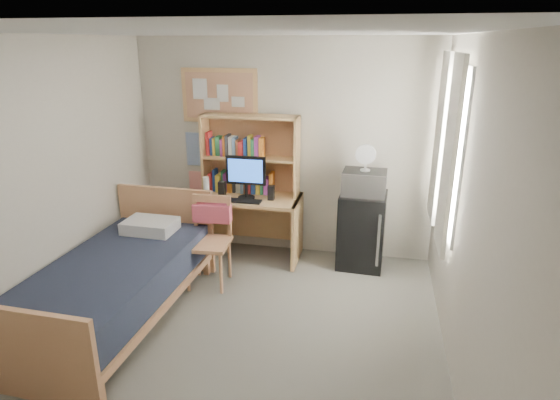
% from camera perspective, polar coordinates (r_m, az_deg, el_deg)
% --- Properties ---
extents(floor, '(3.60, 4.20, 0.02)m').
position_cam_1_polar(floor, '(4.34, -5.45, -17.27)').
color(floor, slate).
rests_on(floor, ground).
extents(ceiling, '(3.60, 4.20, 0.02)m').
position_cam_1_polar(ceiling, '(3.51, -6.84, 19.69)').
color(ceiling, white).
rests_on(ceiling, wall_back).
extents(wall_back, '(3.60, 0.04, 2.60)m').
position_cam_1_polar(wall_back, '(5.68, 0.43, 6.21)').
color(wall_back, beige).
rests_on(wall_back, floor).
extents(wall_front, '(3.60, 0.04, 2.60)m').
position_cam_1_polar(wall_front, '(2.07, -25.29, -20.08)').
color(wall_front, beige).
rests_on(wall_front, floor).
extents(wall_left, '(0.04, 4.20, 2.60)m').
position_cam_1_polar(wall_left, '(4.59, -27.98, 0.91)').
color(wall_left, beige).
rests_on(wall_left, floor).
extents(wall_right, '(0.04, 4.20, 2.60)m').
position_cam_1_polar(wall_right, '(3.62, 22.21, -2.67)').
color(wall_right, beige).
rests_on(wall_right, floor).
extents(window_unit, '(0.10, 1.40, 1.70)m').
position_cam_1_polar(window_unit, '(4.67, 19.73, 6.11)').
color(window_unit, white).
rests_on(window_unit, wall_right).
extents(curtain_left, '(0.04, 0.55, 1.70)m').
position_cam_1_polar(curtain_left, '(4.28, 19.96, 5.00)').
color(curtain_left, white).
rests_on(curtain_left, wall_right).
extents(curtain_right, '(0.04, 0.55, 1.70)m').
position_cam_1_polar(curtain_right, '(5.06, 18.85, 7.11)').
color(curtain_right, white).
rests_on(curtain_right, wall_right).
extents(bulletin_board, '(0.94, 0.03, 0.64)m').
position_cam_1_polar(bulletin_board, '(5.77, -7.38, 12.50)').
color(bulletin_board, tan).
rests_on(bulletin_board, wall_back).
extents(poster_wave, '(0.30, 0.01, 0.42)m').
position_cam_1_polar(poster_wave, '(5.99, -10.00, 6.11)').
color(poster_wave, '#2851A0').
rests_on(poster_wave, wall_back).
extents(poster_japan, '(0.28, 0.01, 0.36)m').
position_cam_1_polar(poster_japan, '(6.11, -9.76, 1.81)').
color(poster_japan, red).
rests_on(poster_japan, wall_back).
extents(desk, '(1.25, 0.62, 0.78)m').
position_cam_1_polar(desk, '(5.73, -3.85, -3.27)').
color(desk, tan).
rests_on(desk, floor).
extents(desk_chair, '(0.52, 0.52, 0.98)m').
position_cam_1_polar(desk_chair, '(5.08, -8.77, -5.20)').
color(desk_chair, tan).
rests_on(desk_chair, floor).
extents(mini_fridge, '(0.54, 0.54, 0.89)m').
position_cam_1_polar(mini_fridge, '(5.56, 9.91, -3.62)').
color(mini_fridge, black).
rests_on(mini_fridge, floor).
extents(bed, '(1.15, 2.21, 0.60)m').
position_cam_1_polar(bed, '(4.77, -19.46, -10.33)').
color(bed, black).
rests_on(bed, floor).
extents(hutch, '(1.16, 0.30, 0.95)m').
position_cam_1_polar(hutch, '(5.60, -3.63, 5.50)').
color(hutch, tan).
rests_on(hutch, desk).
extents(monitor, '(0.47, 0.04, 0.50)m').
position_cam_1_polar(monitor, '(5.46, -4.17, 2.73)').
color(monitor, black).
rests_on(monitor, desk).
extents(keyboard, '(0.42, 0.13, 0.02)m').
position_cam_1_polar(keyboard, '(5.41, -4.52, -0.12)').
color(keyboard, black).
rests_on(keyboard, desk).
extents(speaker_left, '(0.08, 0.08, 0.19)m').
position_cam_1_polar(speaker_left, '(5.60, -7.09, 1.34)').
color(speaker_left, black).
rests_on(speaker_left, desk).
extents(speaker_right, '(0.07, 0.07, 0.17)m').
position_cam_1_polar(speaker_right, '(5.44, -1.09, 0.89)').
color(speaker_right, black).
rests_on(speaker_right, desk).
extents(water_bottle, '(0.07, 0.07, 0.24)m').
position_cam_1_polar(water_bottle, '(5.61, -8.97, 1.60)').
color(water_bottle, silver).
rests_on(water_bottle, desk).
extents(hoodie, '(0.42, 0.15, 0.20)m').
position_cam_1_polar(hoodie, '(5.16, -8.28, -1.58)').
color(hoodie, '#D45061').
rests_on(hoodie, desk_chair).
extents(microwave, '(0.50, 0.39, 0.28)m').
position_cam_1_polar(microwave, '(5.35, 10.24, 2.09)').
color(microwave, '#BBBBC0').
rests_on(microwave, mini_fridge).
extents(desk_fan, '(0.23, 0.23, 0.28)m').
position_cam_1_polar(desk_fan, '(5.28, 10.41, 4.97)').
color(desk_fan, silver).
rests_on(desk_fan, microwave).
extents(pillow, '(0.54, 0.39, 0.13)m').
position_cam_1_polar(pillow, '(5.20, -15.54, -3.05)').
color(pillow, silver).
rests_on(pillow, bed).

